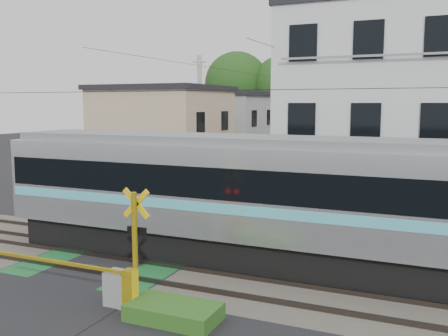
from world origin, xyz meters
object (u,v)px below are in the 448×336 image
at_px(crossing_signal_near, 121,280).
at_px(crossing_signal_far, 121,208).
at_px(pedestrian, 309,152).
at_px(apartment_block, 408,116).

relative_size(crossing_signal_near, crossing_signal_far, 1.00).
bearing_deg(pedestrian, crossing_signal_far, 77.45).
bearing_deg(crossing_signal_near, apartment_block, 65.78).
xyz_separation_m(crossing_signal_near, crossing_signal_far, (-5.17, 7.31, 0.00)).
bearing_deg(crossing_signal_far, pedestrian, 86.78).
bearing_deg(pedestrian, apartment_block, 105.20).
relative_size(apartment_block, pedestrian, 6.34).
relative_size(crossing_signal_far, apartment_block, 0.46).
height_order(crossing_signal_far, pedestrian, crossing_signal_far).
xyz_separation_m(crossing_signal_far, pedestrian, (1.51, 26.82, 0.09)).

